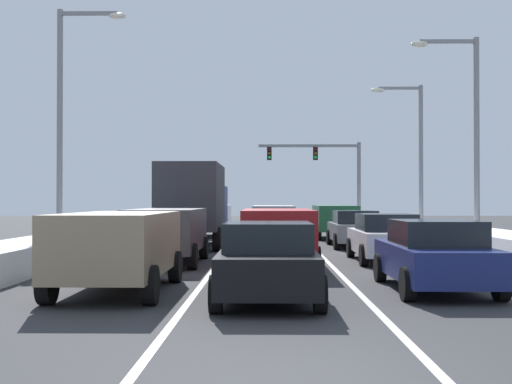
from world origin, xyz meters
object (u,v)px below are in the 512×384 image
Objects in this scene: suv_red_center_lane_second at (278,232)px; traffic_light_gantry at (327,165)px; sedan_white_right_lane_second at (385,237)px; sedan_navy_right_lane_nearest at (434,255)px; suv_green_right_lane_fourth at (335,218)px; street_lamp_left_mid at (68,108)px; suv_charcoal_left_lane_second at (167,230)px; suv_silver_center_lane_fourth at (273,219)px; street_lamp_right_near at (467,123)px; street_lamp_right_mid at (414,146)px; sedan_gray_right_lane_third at (354,229)px; sedan_black_center_lane_nearest at (268,261)px; suv_tan_left_lane_nearest at (119,244)px; sedan_maroon_center_lane_third at (276,231)px; box_truck_left_lane_third at (194,201)px; suv_white_left_lane_fourth at (211,217)px.

traffic_light_gantry is at bearing 82.18° from suv_red_center_lane_second.
sedan_navy_right_lane_nearest is at bearing -91.26° from sedan_white_right_lane_second.
street_lamp_left_mid reaches higher than suv_green_right_lane_fourth.
suv_charcoal_left_lane_second is at bearing -48.54° from street_lamp_left_mid.
street_lamp_right_near is at bearing -40.10° from suv_silver_center_lane_fourth.
sedan_white_right_lane_second is at bearing -73.16° from suv_silver_center_lane_fourth.
street_lamp_right_mid reaches higher than suv_red_center_lane_second.
street_lamp_left_mid is at bearing 131.46° from suv_charcoal_left_lane_second.
suv_charcoal_left_lane_second reaches higher than sedan_navy_right_lane_nearest.
street_lamp_right_mid reaches higher than suv_charcoal_left_lane_second.
suv_green_right_lane_fourth is at bearing 91.59° from sedan_gray_right_lane_third.
sedan_black_center_lane_nearest is 0.92× the size of suv_red_center_lane_second.
suv_tan_left_lane_nearest is at bearing -123.63° from suv_red_center_lane_second.
street_lamp_right_near reaches higher than suv_red_center_lane_second.
suv_charcoal_left_lane_second is at bearing 89.21° from suv_tan_left_lane_nearest.
suv_charcoal_left_lane_second is (-6.60, 5.94, 0.25)m from sedan_navy_right_lane_nearest.
sedan_white_right_lane_second is at bearing -129.36° from street_lamp_right_near.
street_lamp_right_mid is (7.22, 9.27, 3.96)m from sedan_maroon_center_lane_third.
suv_tan_left_lane_nearest is 1.00× the size of suv_charcoal_left_lane_second.
street_lamp_right_near reaches higher than suv_silver_center_lane_fourth.
box_truck_left_lane_third is (-3.33, -4.66, 0.88)m from suv_silver_center_lane_fourth.
sedan_navy_right_lane_nearest is 1.00× the size of sedan_gray_right_lane_third.
street_lamp_left_mid reaches higher than traffic_light_gantry.
suv_tan_left_lane_nearest is (-6.56, -20.03, 0.00)m from suv_green_right_lane_fourth.
suv_tan_left_lane_nearest is at bearing -106.97° from sedan_maroon_center_lane_third.
street_lamp_right_mid reaches higher than suv_tan_left_lane_nearest.
suv_tan_left_lane_nearest is 0.59× the size of street_lamp_right_near.
suv_green_right_lane_fourth is 0.53× the size of street_lamp_left_mid.
street_lamp_right_mid is (10.56, -1.25, 3.71)m from suv_white_left_lane_fourth.
suv_silver_center_lane_fourth is at bearing 100.23° from sedan_navy_right_lane_nearest.
street_lamp_right_mid is (10.58, 6.89, 2.83)m from box_truck_left_lane_third.
suv_red_center_lane_second is (-3.31, -8.59, 0.25)m from sedan_gray_right_lane_third.
sedan_navy_right_lane_nearest is 1.00× the size of sedan_maroon_center_lane_third.
sedan_white_right_lane_second and sedan_maroon_center_lane_third have the same top height.
street_lamp_left_mid is at bearing 135.14° from sedan_navy_right_lane_nearest.
sedan_white_right_lane_second is 1.00× the size of sedan_maroon_center_lane_third.
box_truck_left_lane_third is (0.10, 13.71, 0.88)m from suv_tan_left_lane_nearest.
sedan_white_right_lane_second is 9.88m from suv_tan_left_lane_nearest.
traffic_light_gantry is 0.82× the size of street_lamp_left_mid.
suv_silver_center_lane_fourth is at bearing 125.39° from sedan_gray_right_lane_third.
sedan_gray_right_lane_third is 0.92× the size of suv_tan_left_lane_nearest.
traffic_light_gantry reaches higher than suv_silver_center_lane_fourth.
sedan_maroon_center_lane_third is 0.54× the size of street_lamp_right_near.
suv_silver_center_lane_fourth and suv_tan_left_lane_nearest have the same top height.
sedan_gray_right_lane_third is at bearing 63.88° from suv_tan_left_lane_nearest.
suv_red_center_lane_second is at bearing -97.82° from traffic_light_gantry.
suv_white_left_lane_fourth is at bearing 66.19° from street_lamp_left_mid.
sedan_navy_right_lane_nearest is 1.00× the size of sedan_black_center_lane_nearest.
sedan_black_center_lane_nearest is 0.57× the size of street_lamp_right_mid.
suv_white_left_lane_fourth is 11.26m from street_lamp_right_mid.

